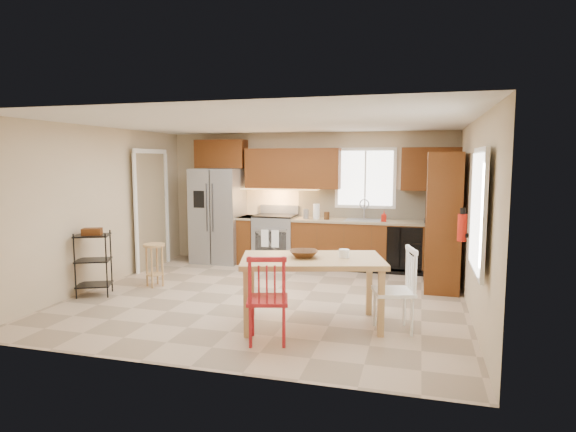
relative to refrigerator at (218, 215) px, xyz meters
The scene contains 33 objects.
floor 2.87m from the refrigerator, 51.34° to the right, with size 5.50×5.50×0.00m, color tan.
ceiling 3.15m from the refrigerator, 51.34° to the right, with size 5.50×5.00×0.02m, color silver.
wall_back 1.77m from the refrigerator, 12.44° to the left, with size 5.50×0.02×2.50m, color #CCB793.
wall_front 4.94m from the refrigerator, 69.82° to the right, with size 5.50×0.02×2.50m, color #CCB793.
wall_left 2.39m from the refrigerator, 116.29° to the right, with size 0.02×5.00×2.50m, color #CCB793.
wall_right 4.94m from the refrigerator, 25.53° to the right, with size 0.02×5.00×2.50m, color #CCB793.
refrigerator is the anchor object (origin of this frame).
range_stove 1.24m from the refrigerator, ahead, with size 0.76×0.63×0.92m, color gray.
base_cabinet_narrow 0.76m from the refrigerator, ahead, with size 0.30×0.60×0.90m, color #572810.
base_cabinet_run 3.03m from the refrigerator, ahead, with size 2.92×0.60×0.90m, color #572810.
dishwasher 3.59m from the refrigerator, ahead, with size 0.60×0.02×0.78m, color black.
backsplash 3.02m from the refrigerator, ahead, with size 2.92×0.03×0.55m, color beige.
upper_over_fridge 1.21m from the refrigerator, 90.00° to the left, with size 1.00×0.35×0.55m, color #613110.
upper_left_block 1.73m from the refrigerator, ahead, with size 1.80×0.35×0.75m, color #613110.
upper_right_block 4.06m from the refrigerator, ahead, with size 1.00×0.35×0.75m, color #613110.
window_back 2.92m from the refrigerator, ahead, with size 1.12×0.04×1.12m, color white.
sink 2.80m from the refrigerator, ahead, with size 0.62×0.46×0.16m, color gray.
undercab_glow 1.27m from the refrigerator, ahead, with size 1.60×0.30×0.01m, color #FFBF66.
soap_bottle 3.18m from the refrigerator, ahead, with size 0.09×0.09×0.19m, color #B5180C.
paper_towel 1.95m from the refrigerator, ahead, with size 0.12×0.12×0.28m, color white.
canister_steel 1.75m from the refrigerator, ahead, with size 0.11×0.11×0.18m, color gray.
canister_wood 2.15m from the refrigerator, ahead, with size 0.10×0.10×0.14m, color #4D3014.
pantry 4.23m from the refrigerator, 12.62° to the right, with size 0.50×0.95×2.10m, color #572810.
fire_extinguisher 4.76m from the refrigerator, 24.52° to the right, with size 0.12×0.12×0.36m, color #B5180C.
window_right 5.50m from the refrigerator, 36.79° to the right, with size 0.04×1.02×1.32m, color white.
doorway 1.28m from the refrigerator, 139.62° to the right, with size 0.04×0.95×2.10m, color #8C7A59.
dining_table 4.07m from the refrigerator, 50.41° to the right, with size 1.67×0.94×0.81m, color tan, non-canonical shape.
chair_red 4.39m from the refrigerator, 59.42° to the right, with size 0.46×0.46×0.98m, color #B01B21, non-canonical shape.
chair_white 4.68m from the refrigerator, 40.98° to the right, with size 0.46×0.46×0.98m, color white, non-canonical shape.
table_bowl 3.97m from the refrigerator, 51.56° to the right, with size 0.34×0.34×0.08m, color #4D3014.
table_jar 4.20m from the refrigerator, 45.67° to the right, with size 0.13×0.13×0.15m, color white.
bar_stool 2.10m from the refrigerator, 96.01° to the right, with size 0.33×0.33×0.68m, color tan, non-canonical shape.
utility_cart 2.85m from the refrigerator, 106.52° to the right, with size 0.47×0.37×0.94m, color black, non-canonical shape.
Camera 1 is at (2.09, -6.47, 1.98)m, focal length 30.00 mm.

